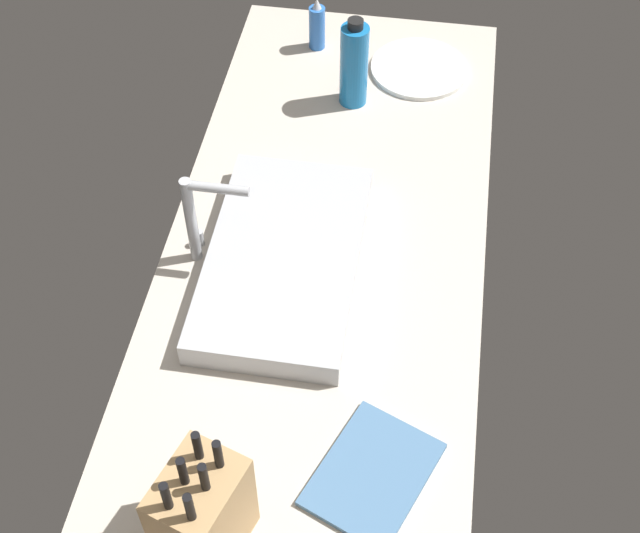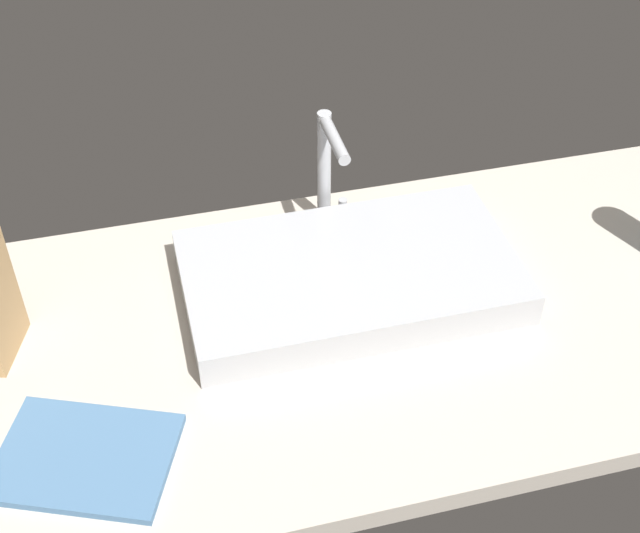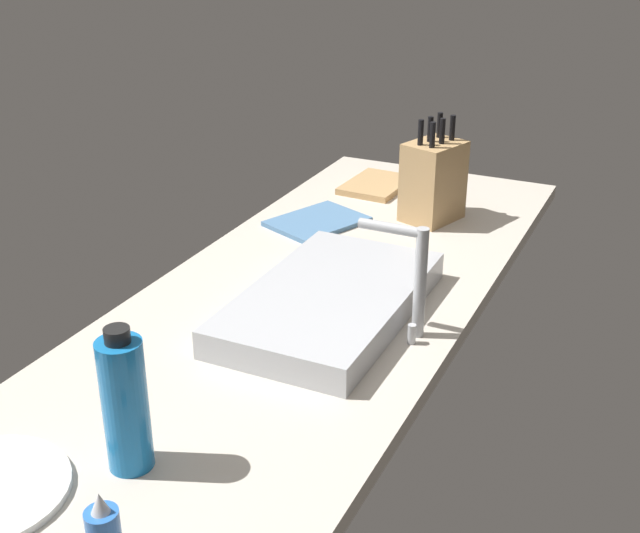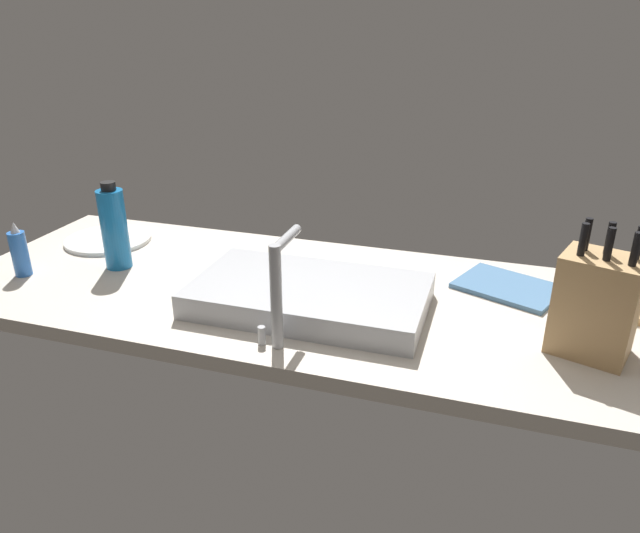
# 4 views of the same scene
# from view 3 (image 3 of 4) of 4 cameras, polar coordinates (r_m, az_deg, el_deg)

# --- Properties ---
(countertop_slab) EXTENTS (1.94, 0.68, 0.04)m
(countertop_slab) POSITION_cam_3_polar(r_m,az_deg,el_deg) (1.75, -1.02, -2.81)
(countertop_slab) COLOR beige
(countertop_slab) RESTS_ON ground
(sink_basin) EXTENTS (0.54, 0.31, 0.06)m
(sink_basin) POSITION_cam_3_polar(r_m,az_deg,el_deg) (1.67, 0.71, -2.44)
(sink_basin) COLOR #B7BABF
(sink_basin) RESTS_ON countertop_slab
(faucet) EXTENTS (0.06, 0.14, 0.22)m
(faucet) POSITION_cam_3_polar(r_m,az_deg,el_deg) (1.56, 6.38, -0.35)
(faucet) COLOR #B7BABF
(faucet) RESTS_ON countertop_slab
(knife_block) EXTENTS (0.17, 0.15, 0.27)m
(knife_block) POSITION_cam_3_polar(r_m,az_deg,el_deg) (2.15, 7.85, 5.92)
(knife_block) COLOR tan
(knife_block) RESTS_ON countertop_slab
(cutting_board) EXTENTS (0.23, 0.17, 0.02)m
(cutting_board) POSITION_cam_3_polar(r_m,az_deg,el_deg) (2.40, 3.92, 5.66)
(cutting_board) COLOR tan
(cutting_board) RESTS_ON countertop_slab
(water_bottle) EXTENTS (0.07, 0.07, 0.23)m
(water_bottle) POSITION_cam_3_polar(r_m,az_deg,el_deg) (1.24, -13.35, -9.21)
(water_bottle) COLOR #1970B7
(water_bottle) RESTS_ON countertop_slab
(dish_towel) EXTENTS (0.28, 0.25, 0.01)m
(dish_towel) POSITION_cam_3_polar(r_m,az_deg,el_deg) (2.13, -0.20, 3.13)
(dish_towel) COLOR teal
(dish_towel) RESTS_ON countertop_slab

